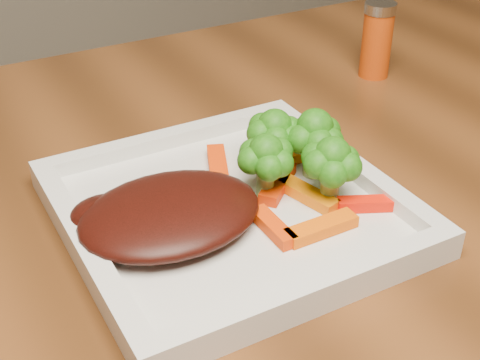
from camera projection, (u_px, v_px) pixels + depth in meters
plate at (230, 214)px, 0.57m from camera, size 0.27×0.27×0.01m
steak at (170, 214)px, 0.53m from camera, size 0.15×0.12×0.03m
broccoli_0 at (274, 137)px, 0.60m from camera, size 0.07×0.07×0.07m
broccoli_1 at (314, 144)px, 0.60m from camera, size 0.08×0.08×0.06m
broccoli_2 at (331, 172)px, 0.56m from camera, size 0.06×0.06×0.06m
broccoli_3 at (266, 165)px, 0.57m from camera, size 0.06×0.06×0.06m
carrot_0 at (321, 228)px, 0.53m from camera, size 0.06×0.02×0.01m
carrot_1 at (366, 204)px, 0.56m from camera, size 0.05×0.03×0.01m
carrot_2 at (273, 227)px, 0.54m from camera, size 0.01×0.05×0.01m
carrot_3 at (301, 153)px, 0.64m from camera, size 0.06×0.02×0.01m
carrot_4 at (218, 165)px, 0.62m from camera, size 0.04×0.06×0.01m
carrot_5 at (308, 195)px, 0.57m from camera, size 0.03×0.06×0.01m
carrot_6 at (278, 183)px, 0.59m from camera, size 0.06×0.05×0.01m
spice_shaker at (377, 40)px, 0.81m from camera, size 0.04×0.04×0.09m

